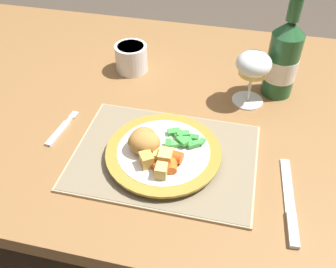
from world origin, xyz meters
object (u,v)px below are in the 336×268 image
dining_table (164,128)px  drinking_cup (131,57)px  table_knife (290,207)px  dinner_plate (164,153)px  wine_glass (253,67)px  bottle (283,59)px  fork (60,130)px

dining_table → drinking_cup: size_ratio=18.12×
table_knife → dinner_plate: bearing=164.8°
dining_table → dinner_plate: bearing=-76.6°
dinner_plate → table_knife: size_ratio=1.15×
dining_table → table_knife: size_ratio=7.52×
table_knife → wine_glass: wine_glass is taller
table_knife → bottle: bearing=95.2°
dinner_plate → table_knife: dinner_plate is taller
table_knife → wine_glass: bearing=107.9°
dinner_plate → wine_glass: size_ratio=1.76×
drinking_cup → dining_table: bearing=-46.2°
dining_table → dinner_plate: dinner_plate is taller
bottle → dining_table: bearing=-158.1°
dining_table → drinking_cup: (-0.12, 0.12, 0.12)m
dining_table → fork: bearing=-142.4°
wine_glass → bottle: bottle is taller
fork → wine_glass: 0.46m
table_knife → drinking_cup: drinking_cup is taller
dining_table → bottle: bearing=21.9°
dining_table → wine_glass: 0.27m
dinner_plate → fork: dinner_plate is taller
drinking_cup → wine_glass: bearing=-12.8°
dining_table → wine_glass: wine_glass is taller
dinner_plate → bottle: bottle is taller
fork → table_knife: size_ratio=0.59×
drinking_cup → bottle: bearing=-2.6°
dining_table → table_knife: table_knife is taller
dining_table → bottle: 0.34m
drinking_cup → table_knife: bearing=-42.3°
dining_table → fork: size_ratio=12.68×
wine_glass → dining_table: bearing=-165.3°
bottle → drinking_cup: bearing=177.4°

